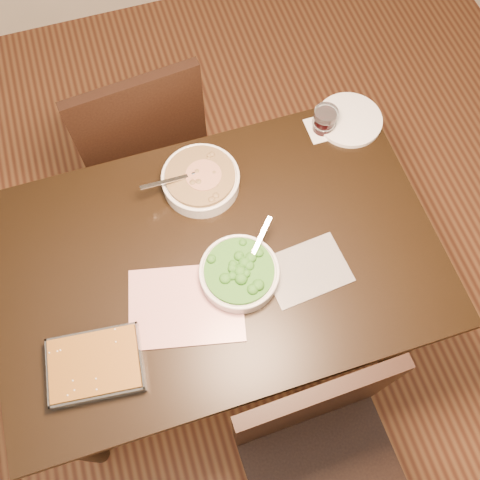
# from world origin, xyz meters

# --- Properties ---
(ground) EXTENTS (4.00, 4.00, 0.00)m
(ground) POSITION_xyz_m (0.00, 0.00, 0.00)
(ground) COLOR #3F1D12
(ground) RESTS_ON ground
(room) EXTENTS (4.04, 4.04, 2.72)m
(room) POSITION_xyz_m (0.00, 0.00, 1.71)
(room) COLOR beige
(room) RESTS_ON ground
(table) EXTENTS (1.40, 0.90, 0.75)m
(table) POSITION_xyz_m (0.00, 0.00, 0.65)
(table) COLOR black
(table) RESTS_ON ground
(magazine_a) EXTENTS (0.39, 0.32, 0.01)m
(magazine_a) POSITION_xyz_m (-0.13, -0.12, 0.75)
(magazine_a) COLOR #B23241
(magazine_a) RESTS_ON table
(magazine_b) EXTENTS (0.27, 0.20, 0.00)m
(magazine_b) POSITION_xyz_m (0.26, -0.13, 0.75)
(magazine_b) COLOR #27272E
(magazine_b) RESTS_ON table
(coaster) EXTENTS (0.11, 0.11, 0.00)m
(coaster) POSITION_xyz_m (0.50, 0.36, 0.75)
(coaster) COLOR white
(coaster) RESTS_ON table
(stew_bowl) EXTENTS (0.29, 0.26, 0.10)m
(stew_bowl) POSITION_xyz_m (0.03, 0.27, 0.79)
(stew_bowl) COLOR white
(stew_bowl) RESTS_ON table
(broccoli_bowl) EXTENTS (0.24, 0.24, 0.09)m
(broccoli_bowl) POSITION_xyz_m (0.05, -0.08, 0.78)
(broccoli_bowl) COLOR white
(broccoli_bowl) RESTS_ON table
(baking_dish) EXTENTS (0.29, 0.22, 0.05)m
(baking_dish) POSITION_xyz_m (-0.42, -0.22, 0.77)
(baking_dish) COLOR silver
(baking_dish) RESTS_ON table
(wine_tumbler) EXTENTS (0.08, 0.08, 0.09)m
(wine_tumbler) POSITION_xyz_m (0.50, 0.36, 0.80)
(wine_tumbler) COLOR black
(wine_tumbler) RESTS_ON coaster
(dinner_plate) EXTENTS (0.23, 0.23, 0.02)m
(dinner_plate) POSITION_xyz_m (0.60, 0.36, 0.76)
(dinner_plate) COLOR white
(dinner_plate) RESTS_ON table
(chair_near) EXTENTS (0.48, 0.48, 0.99)m
(chair_near) POSITION_xyz_m (0.14, -0.63, 0.55)
(chair_near) COLOR black
(chair_near) RESTS_ON ground
(chair_far) EXTENTS (0.51, 0.51, 0.99)m
(chair_far) POSITION_xyz_m (-0.12, 0.67, 0.55)
(chair_far) COLOR black
(chair_far) RESTS_ON ground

